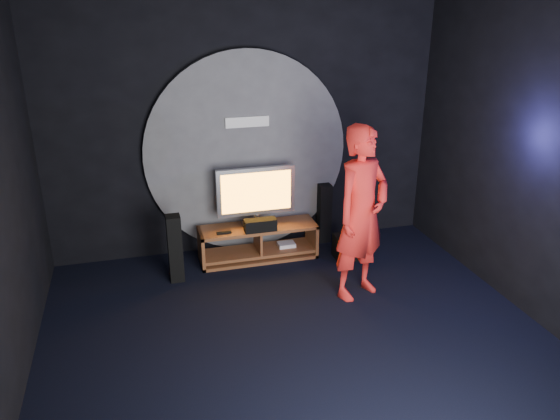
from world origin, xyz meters
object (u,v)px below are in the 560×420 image
object	(u,v)px
tower_speaker_left	(175,248)
tower_speaker_right	(324,213)
tv	(256,194)
media_console	(258,244)
player	(362,214)
subwoofer	(346,247)

from	to	relation	value
tower_speaker_left	tower_speaker_right	bearing A→B (deg)	15.88
tv	tower_speaker_right	distance (m)	1.11
tower_speaker_left	tower_speaker_right	distance (m)	2.15
tower_speaker_left	tower_speaker_right	world-z (taller)	same
media_console	tower_speaker_right	world-z (taller)	tower_speaker_right
tower_speaker_right	player	size ratio (longest dim) A/B	0.42
tower_speaker_left	tower_speaker_right	xyz separation A→B (m)	(2.06, 0.59, 0.00)
media_console	tower_speaker_left	world-z (taller)	tower_speaker_left
tv	player	world-z (taller)	player
tv	subwoofer	world-z (taller)	tv
media_console	subwoofer	distance (m)	1.13
media_console	tower_speaker_left	distance (m)	1.14
subwoofer	player	distance (m)	1.21
tower_speaker_right	subwoofer	world-z (taller)	tower_speaker_right
media_console	tv	world-z (taller)	tv
media_console	subwoofer	size ratio (longest dim) A/B	4.79
media_console	tower_speaker_right	size ratio (longest dim) A/B	1.82
tower_speaker_right	tv	bearing A→B (deg)	-167.61
media_console	subwoofer	xyz separation A→B (m)	(1.09, -0.30, -0.04)
subwoofer	player	bearing A→B (deg)	-103.28
media_console	player	size ratio (longest dim) A/B	0.77
tower_speaker_left	tower_speaker_right	size ratio (longest dim) A/B	1.00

